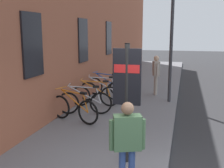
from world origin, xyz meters
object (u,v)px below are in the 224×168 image
at_px(street_lamp, 172,17).
at_px(pedestrian_crossing_street, 131,70).
at_px(bicycle_end_of_row, 74,109).
at_px(bicycle_nearest_sign, 106,86).
at_px(bicycle_mid_rack, 95,95).
at_px(pedestrian_near_bus, 127,138).
at_px(pedestrian_by_facade, 156,71).
at_px(transit_info_sign, 127,85).
at_px(bicycle_far_end, 102,90).
at_px(bicycle_leaning_wall, 85,102).

bearing_deg(street_lamp, pedestrian_crossing_street, 49.66).
xyz_separation_m(bicycle_end_of_row, street_lamp, (3.10, -2.55, 2.71)).
distance_m(bicycle_end_of_row, bicycle_nearest_sign, 3.45).
bearing_deg(bicycle_mid_rack, pedestrian_near_bus, -155.98).
relative_size(bicycle_end_of_row, pedestrian_by_facade, 1.04).
bearing_deg(pedestrian_near_bus, bicycle_nearest_sign, 19.00).
height_order(bicycle_end_of_row, transit_info_sign, transit_info_sign).
bearing_deg(bicycle_far_end, pedestrian_near_bus, -159.06).
height_order(bicycle_leaning_wall, bicycle_far_end, same).
height_order(bicycle_far_end, pedestrian_crossing_street, pedestrian_crossing_street).
relative_size(bicycle_nearest_sign, pedestrian_near_bus, 1.15).
relative_size(bicycle_end_of_row, pedestrian_near_bus, 1.11).
height_order(transit_info_sign, pedestrian_near_bus, transit_info_sign).
height_order(transit_info_sign, pedestrian_crossing_street, transit_info_sign).
height_order(pedestrian_near_bus, street_lamp, street_lamp).
relative_size(bicycle_mid_rack, pedestrian_by_facade, 1.07).
relative_size(bicycle_far_end, transit_info_sign, 0.71).
xyz_separation_m(bicycle_mid_rack, transit_info_sign, (-3.82, -1.93, 1.21)).
relative_size(pedestrian_crossing_street, street_lamp, 0.29).
distance_m(bicycle_far_end, pedestrian_by_facade, 2.48).
bearing_deg(bicycle_end_of_row, bicycle_mid_rack, -2.30).
bearing_deg(bicycle_leaning_wall, pedestrian_by_facade, -29.44).
xyz_separation_m(bicycle_end_of_row, pedestrian_near_bus, (-3.10, -2.24, 0.55)).
bearing_deg(transit_info_sign, bicycle_nearest_sign, 20.16).
distance_m(bicycle_leaning_wall, pedestrian_by_facade, 3.89).
bearing_deg(pedestrian_by_facade, bicycle_mid_rack, 141.58).
relative_size(bicycle_end_of_row, bicycle_far_end, 1.00).
bearing_deg(transit_info_sign, pedestrian_crossing_street, 10.30).
relative_size(bicycle_far_end, pedestrian_near_bus, 1.11).
bearing_deg(transit_info_sign, bicycle_leaning_wall, 34.82).
xyz_separation_m(bicycle_end_of_row, transit_info_sign, (-2.05, -2.00, 1.21)).
bearing_deg(pedestrian_crossing_street, bicycle_end_of_row, 170.18).
bearing_deg(pedestrian_crossing_street, pedestrian_by_facade, -113.19).
relative_size(pedestrian_by_facade, street_lamp, 0.31).
xyz_separation_m(pedestrian_by_facade, street_lamp, (-1.00, -0.62, 2.10)).
bearing_deg(bicycle_nearest_sign, street_lamp, -97.62).
distance_m(bicycle_nearest_sign, street_lamp, 3.75).
bearing_deg(pedestrian_by_facade, street_lamp, -148.31).
relative_size(bicycle_end_of_row, bicycle_leaning_wall, 0.98).
height_order(bicycle_nearest_sign, pedestrian_near_bus, pedestrian_near_bus).
xyz_separation_m(bicycle_far_end, pedestrian_by_facade, (1.50, -1.88, 0.61)).
bearing_deg(pedestrian_near_bus, bicycle_leaning_wall, 29.59).
distance_m(bicycle_nearest_sign, transit_info_sign, 5.98).
height_order(transit_info_sign, pedestrian_by_facade, transit_info_sign).
bearing_deg(pedestrian_crossing_street, transit_info_sign, -169.70).
bearing_deg(bicycle_nearest_sign, bicycle_end_of_row, -179.73).
height_order(bicycle_far_end, bicycle_nearest_sign, same).
height_order(bicycle_mid_rack, transit_info_sign, transit_info_sign).
relative_size(bicycle_end_of_row, bicycle_nearest_sign, 0.96).
bearing_deg(transit_info_sign, street_lamp, -6.06).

